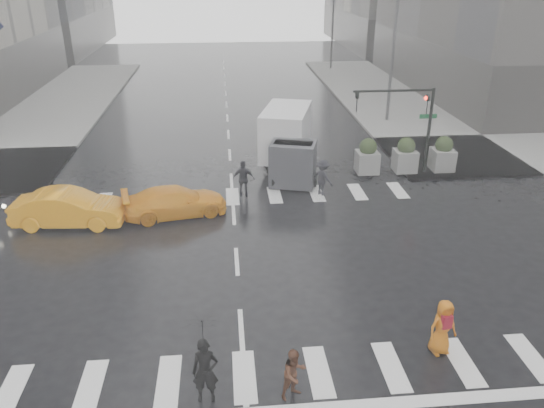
{
  "coord_description": "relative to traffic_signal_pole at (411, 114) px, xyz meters",
  "views": [
    {
      "loc": [
        -0.29,
        -16.95,
        10.01
      ],
      "look_at": [
        1.5,
        2.0,
        1.36
      ],
      "focal_mm": 35.0,
      "sensor_mm": 36.0,
      "label": 1
    }
  ],
  "objects": [
    {
      "name": "pedestrian_brown",
      "position": [
        -7.78,
        -14.81,
        -2.51
      ],
      "size": [
        0.86,
        0.8,
        1.42
      ],
      "primitive_type": "imported",
      "rotation": [
        0.0,
        0.0,
        0.51
      ],
      "color": "#49291A",
      "rests_on": "ground"
    },
    {
      "name": "street_lamp_far",
      "position": [
        1.86,
        29.99,
        1.73
      ],
      "size": [
        2.15,
        0.22,
        9.0
      ],
      "color": "#59595B",
      "rests_on": "ground"
    },
    {
      "name": "traffic_signal_pole",
      "position": [
        0.0,
        0.0,
        0.0
      ],
      "size": [
        4.45,
        0.42,
        4.5
      ],
      "color": "black",
      "rests_on": "ground"
    },
    {
      "name": "road_markings",
      "position": [
        -9.01,
        -8.01,
        -3.21
      ],
      "size": [
        18.0,
        48.0,
        0.01
      ],
      "primitive_type": null,
      "color": "silver",
      "rests_on": "ground"
    },
    {
      "name": "box_truck",
      "position": [
        -6.01,
        1.21,
        -1.54
      ],
      "size": [
        2.21,
        5.9,
        3.14
      ],
      "rotation": [
        0.0,
        0.0,
        -0.28
      ],
      "color": "silver",
      "rests_on": "ground"
    },
    {
      "name": "pedestrian_far_a",
      "position": [
        -8.46,
        -2.02,
        -2.34
      ],
      "size": [
        1.1,
        0.75,
        1.76
      ],
      "primitive_type": "imported",
      "rotation": [
        0.0,
        0.0,
        3.01
      ],
      "color": "black",
      "rests_on": "ground"
    },
    {
      "name": "pedestrian_orange",
      "position": [
        -3.47,
        -13.52,
        -2.37
      ],
      "size": [
        0.91,
        0.68,
        1.67
      ],
      "rotation": [
        0.0,
        0.0,
        0.2
      ],
      "color": "#C0620D",
      "rests_on": "ground"
    },
    {
      "name": "planter_east",
      "position": [
        1.99,
        0.19,
        -2.23
      ],
      "size": [
        1.1,
        1.1,
        1.8
      ],
      "color": "gray",
      "rests_on": "ground"
    },
    {
      "name": "pedestrian_far_b",
      "position": [
        -4.76,
        -2.15,
        -2.36
      ],
      "size": [
        1.19,
        1.23,
        1.71
      ],
      "primitive_type": "imported",
      "rotation": [
        0.0,
        0.0,
        2.3
      ],
      "color": "black",
      "rests_on": "ground"
    },
    {
      "name": "pedestrian_black",
      "position": [
        -9.98,
        -14.71,
        -1.64
      ],
      "size": [
        1.0,
        1.02,
        2.43
      ],
      "rotation": [
        0.0,
        0.0,
        -0.05
      ],
      "color": "black",
      "rests_on": "ground"
    },
    {
      "name": "street_lamp_near",
      "position": [
        1.86,
        9.99,
        1.73
      ],
      "size": [
        2.15,
        0.22,
        9.0
      ],
      "color": "#59595B",
      "rests_on": "ground"
    },
    {
      "name": "taxi_mid",
      "position": [
        -15.82,
        -4.32,
        -2.46
      ],
      "size": [
        4.67,
        1.91,
        1.5
      ],
      "primitive_type": "imported",
      "rotation": [
        0.0,
        0.0,
        1.5
      ],
      "color": "orange",
      "rests_on": "ground"
    },
    {
      "name": "ground",
      "position": [
        -9.01,
        -8.01,
        -3.22
      ],
      "size": [
        120.0,
        120.0,
        0.0
      ],
      "primitive_type": "plane",
      "color": "black",
      "rests_on": "ground"
    },
    {
      "name": "sidewalk_ne",
      "position": [
        10.49,
        9.49,
        -3.14
      ],
      "size": [
        35.0,
        35.0,
        0.15
      ],
      "primitive_type": "cube",
      "color": "gray",
      "rests_on": "ground"
    },
    {
      "name": "planter_west",
      "position": [
        -2.01,
        0.19,
        -2.23
      ],
      "size": [
        1.1,
        1.1,
        1.8
      ],
      "color": "gray",
      "rests_on": "ground"
    },
    {
      "name": "taxi_rear",
      "position": [
        -11.5,
        -3.78,
        -2.58
      ],
      "size": [
        4.19,
        2.59,
        1.28
      ],
      "primitive_type": "imported",
      "rotation": [
        0.0,
        0.0,
        1.79
      ],
      "color": "orange",
      "rests_on": "ground"
    },
    {
      "name": "planter_mid",
      "position": [
        -0.01,
        0.19,
        -2.23
      ],
      "size": [
        1.1,
        1.1,
        1.8
      ],
      "color": "gray",
      "rests_on": "ground"
    }
  ]
}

